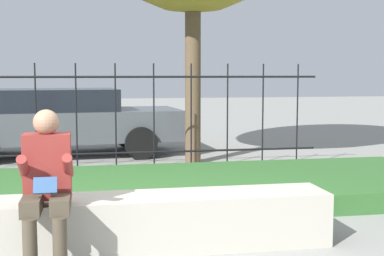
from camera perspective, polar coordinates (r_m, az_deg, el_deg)
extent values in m
plane|color=gray|center=(4.97, -6.04, -12.76)|extent=(60.00, 60.00, 0.00)
cube|color=#B7B2A3|center=(4.92, -3.27, -9.94)|extent=(3.07, 0.55, 0.49)
cube|color=gray|center=(4.98, -3.26, -12.21)|extent=(2.95, 0.51, 0.08)
cylinder|color=#4C4233|center=(4.30, -16.90, -11.87)|extent=(0.11, 0.11, 0.40)
cube|color=#4C4233|center=(4.44, -16.70, -7.84)|extent=(0.15, 0.42, 0.13)
cylinder|color=#4C4233|center=(4.28, -13.91, -11.87)|extent=(0.11, 0.11, 0.40)
cube|color=#4C4233|center=(4.42, -13.84, -7.82)|extent=(0.15, 0.42, 0.13)
cube|color=maroon|center=(4.58, -15.16, -3.93)|extent=(0.38, 0.24, 0.54)
sphere|color=tan|center=(4.51, -15.30, 0.60)|extent=(0.21, 0.21, 0.21)
cylinder|color=maroon|center=(4.43, -17.53, -4.05)|extent=(0.08, 0.29, 0.24)
cylinder|color=maroon|center=(4.41, -13.10, -3.99)|extent=(0.08, 0.29, 0.24)
cube|color=#335689|center=(4.34, -15.38, -5.94)|extent=(0.18, 0.09, 0.13)
cube|color=#33662D|center=(6.80, -7.40, -6.64)|extent=(8.54, 2.48, 0.24)
cylinder|color=black|center=(8.42, -8.09, -2.67)|extent=(6.54, 0.03, 0.03)
cylinder|color=black|center=(8.33, -8.20, 5.42)|extent=(6.54, 0.03, 0.03)
cylinder|color=black|center=(8.39, -16.28, 0.72)|extent=(0.02, 0.02, 1.74)
cylinder|color=black|center=(8.35, -12.22, 0.80)|extent=(0.02, 0.02, 1.74)
cylinder|color=black|center=(8.36, -8.14, 0.88)|extent=(0.02, 0.02, 1.74)
cylinder|color=black|center=(8.40, -4.08, 0.95)|extent=(0.02, 0.02, 1.74)
cylinder|color=black|center=(8.49, -0.09, 1.02)|extent=(0.02, 0.02, 1.74)
cylinder|color=black|center=(8.62, 3.80, 1.07)|extent=(0.02, 0.02, 1.74)
cylinder|color=black|center=(8.79, 7.56, 1.13)|extent=(0.02, 0.02, 1.74)
cylinder|color=black|center=(8.99, 11.16, 1.17)|extent=(0.02, 0.02, 1.74)
cube|color=#4C5156|center=(10.61, -13.82, 0.30)|extent=(4.69, 2.05, 0.58)
cube|color=black|center=(10.58, -14.88, 2.94)|extent=(2.62, 1.69, 0.41)
cylinder|color=black|center=(9.94, -5.48, -1.60)|extent=(0.62, 0.24, 0.61)
cylinder|color=black|center=(11.59, -6.85, -0.57)|extent=(0.62, 0.24, 0.61)
cylinder|color=brown|center=(9.35, 0.09, 6.88)|extent=(0.27, 0.27, 3.51)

